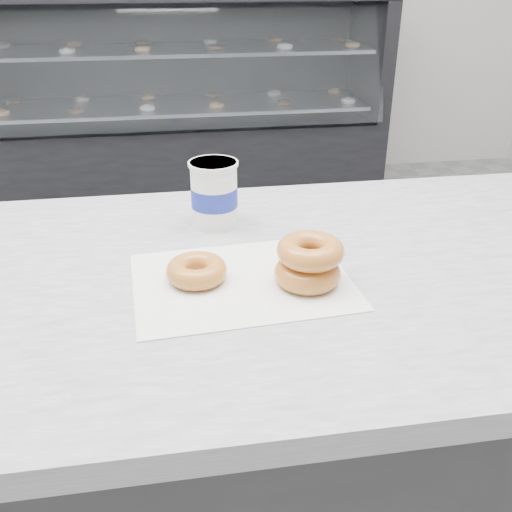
{
  "coord_description": "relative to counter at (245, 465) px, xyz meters",
  "views": [
    {
      "loc": [
        -0.11,
        -1.42,
        1.35
      ],
      "look_at": [
        0.02,
        -0.59,
        0.92
      ],
      "focal_mm": 40.0,
      "sensor_mm": 36.0,
      "label": 1
    }
  ],
  "objects": [
    {
      "name": "donut_stack",
      "position": [
        0.1,
        -0.06,
        0.49
      ],
      "size": [
        0.13,
        0.13,
        0.07
      ],
      "color": "orange",
      "rests_on": "wax_paper"
    },
    {
      "name": "wax_paper",
      "position": [
        -0.01,
        -0.04,
        0.45
      ],
      "size": [
        0.36,
        0.28,
        0.0
      ],
      "primitive_type": "cube",
      "rotation": [
        0.0,
        0.0,
        0.07
      ],
      "color": "white",
      "rests_on": "counter"
    },
    {
      "name": "ground",
      "position": [
        0.0,
        0.6,
        -0.45
      ],
      "size": [
        5.0,
        5.0,
        0.0
      ],
      "primitive_type": "plane",
      "color": "gray",
      "rests_on": "ground"
    },
    {
      "name": "counter",
      "position": [
        0.0,
        0.0,
        0.0
      ],
      "size": [
        3.06,
        0.76,
        0.9
      ],
      "color": "#333335",
      "rests_on": "ground"
    },
    {
      "name": "display_case",
      "position": [
        0.0,
        2.72,
        0.04
      ],
      "size": [
        2.4,
        0.74,
        1.25
      ],
      "color": "black",
      "rests_on": "ground"
    },
    {
      "name": "coffee_cup",
      "position": [
        -0.03,
        0.19,
        0.51
      ],
      "size": [
        0.12,
        0.12,
        0.12
      ],
      "rotation": [
        0.0,
        0.0,
        0.42
      ],
      "color": "white",
      "rests_on": "counter"
    },
    {
      "name": "donut_single",
      "position": [
        -0.08,
        -0.02,
        0.47
      ],
      "size": [
        0.11,
        0.11,
        0.03
      ],
      "primitive_type": "torus",
      "rotation": [
        0.0,
        0.0,
        -0.1
      ],
      "color": "orange",
      "rests_on": "wax_paper"
    }
  ]
}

